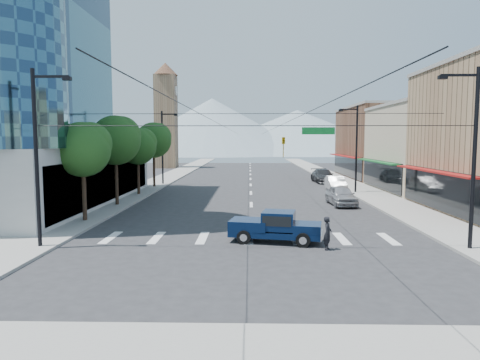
{
  "coord_description": "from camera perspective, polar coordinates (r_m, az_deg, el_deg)",
  "views": [
    {
      "loc": [
        -0.17,
        -22.07,
        5.51
      ],
      "look_at": [
        -0.75,
        4.61,
        3.0
      ],
      "focal_mm": 32.0,
      "sensor_mm": 36.0,
      "label": 1
    }
  ],
  "objects": [
    {
      "name": "tree_midfar",
      "position": [
        43.56,
        -13.28,
        4.55
      ],
      "size": [
        3.65,
        3.64,
        6.71
      ],
      "color": "black",
      "rests_on": "ground"
    },
    {
      "name": "pickup_truck",
      "position": [
        23.27,
        4.67,
        -6.13
      ],
      "size": [
        5.22,
        2.67,
        1.69
      ],
      "rotation": [
        0.0,
        0.0,
        -0.19
      ],
      "color": "#07183A",
      "rests_on": "ground"
    },
    {
      "name": "tree_near",
      "position": [
        30.21,
        -19.95,
        4.07
      ],
      "size": [
        3.65,
        3.64,
        6.71
      ],
      "color": "black",
      "rests_on": "ground"
    },
    {
      "name": "ground",
      "position": [
        22.75,
        1.67,
        -8.65
      ],
      "size": [
        160.0,
        160.0,
        0.0
      ],
      "primitive_type": "plane",
      "color": "#28282B",
      "rests_on": "ground"
    },
    {
      "name": "clock_tower",
      "position": [
        85.8,
        -9.84,
        8.73
      ],
      "size": [
        4.8,
        4.8,
        20.4
      ],
      "color": "#8C6B4C",
      "rests_on": "ground"
    },
    {
      "name": "signal_rig",
      "position": [
        21.09,
        2.24,
        3.02
      ],
      "size": [
        21.8,
        0.2,
        9.0
      ],
      "color": "black",
      "rests_on": "ground"
    },
    {
      "name": "tree_midnear",
      "position": [
        36.82,
        -16.04,
        5.3
      ],
      "size": [
        4.09,
        4.09,
        7.52
      ],
      "color": "black",
      "rests_on": "ground"
    },
    {
      "name": "parked_car_mid",
      "position": [
        47.09,
        12.63,
        -0.47
      ],
      "size": [
        1.9,
        5.04,
        1.64
      ],
      "primitive_type": "imported",
      "rotation": [
        0.0,
        0.0,
        -0.03
      ],
      "color": "silver",
      "rests_on": "ground"
    },
    {
      "name": "lamp_pole_nw",
      "position": [
        53.12,
        -10.18,
        4.68
      ],
      "size": [
        2.0,
        0.25,
        9.0
      ],
      "color": "black",
      "rests_on": "ground"
    },
    {
      "name": "parked_car_near",
      "position": [
        37.12,
        13.33,
        -2.01
      ],
      "size": [
        2.17,
        4.96,
        1.66
      ],
      "primitive_type": "imported",
      "rotation": [
        0.0,
        0.0,
        0.04
      ],
      "color": "#9C9BA0",
      "rests_on": "ground"
    },
    {
      "name": "lamp_pole_ne",
      "position": [
        45.39,
        15.11,
        4.47
      ],
      "size": [
        2.0,
        0.25,
        9.0
      ],
      "color": "black",
      "rests_on": "ground"
    },
    {
      "name": "tree_far",
      "position": [
        50.36,
        -11.3,
        5.37
      ],
      "size": [
        4.09,
        4.09,
        7.52
      ],
      "color": "black",
      "rests_on": "ground"
    },
    {
      "name": "sidewalk_left",
      "position": [
        63.42,
        -9.5,
        0.39
      ],
      "size": [
        4.0,
        120.0,
        0.15
      ],
      "primitive_type": "cube",
      "color": "gray",
      "rests_on": "ground"
    },
    {
      "name": "parked_car_far",
      "position": [
        56.34,
        11.03,
        0.54
      ],
      "size": [
        2.75,
        6.04,
        1.71
      ],
      "primitive_type": "imported",
      "rotation": [
        0.0,
        0.0,
        0.06
      ],
      "color": "#2A2A2C",
      "rests_on": "ground"
    },
    {
      "name": "sidewalk_right",
      "position": [
        63.49,
        12.3,
        0.34
      ],
      "size": [
        4.0,
        120.0,
        0.15
      ],
      "primitive_type": "cube",
      "color": "gray",
      "rests_on": "ground"
    },
    {
      "name": "pedestrian",
      "position": [
        22.03,
        11.59,
        -6.97
      ],
      "size": [
        0.6,
        0.72,
        1.69
      ],
      "primitive_type": "imported",
      "rotation": [
        0.0,
        0.0,
        1.21
      ],
      "color": "black",
      "rests_on": "ground"
    },
    {
      "name": "shop_far",
      "position": [
        65.27,
        19.32,
        4.63
      ],
      "size": [
        12.0,
        18.0,
        10.0
      ],
      "primitive_type": "cube",
      "color": "brown",
      "rests_on": "ground"
    },
    {
      "name": "mountain_right",
      "position": [
        183.22,
        7.62,
        6.42
      ],
      "size": [
        90.0,
        90.0,
        18.0
      ],
      "primitive_type": "cone",
      "color": "gray",
      "rests_on": "ground"
    },
    {
      "name": "shop_mid",
      "position": [
        50.31,
        24.95,
        3.73
      ],
      "size": [
        12.0,
        14.0,
        9.0
      ],
      "primitive_type": "cube",
      "color": "tan",
      "rests_on": "ground"
    },
    {
      "name": "mountain_left",
      "position": [
        172.8,
        -3.7,
        7.19
      ],
      "size": [
        80.0,
        80.0,
        22.0
      ],
      "primitive_type": "cone",
      "color": "gray",
      "rests_on": "ground"
    }
  ]
}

